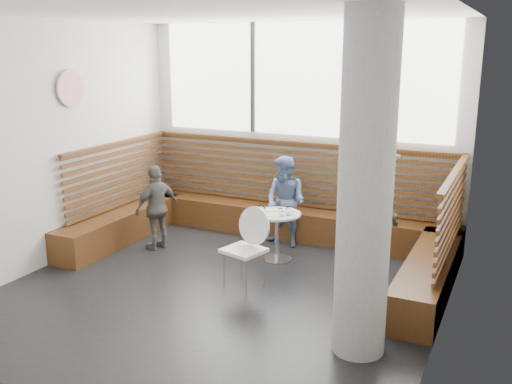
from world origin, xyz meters
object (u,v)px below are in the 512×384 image
at_px(cafe_chair, 247,241).
at_px(adult_man, 370,210).
at_px(cafe_table, 277,226).
at_px(child_left, 157,207).
at_px(child_back, 286,202).
at_px(concrete_column, 365,189).

height_order(cafe_chair, adult_man, adult_man).
relative_size(cafe_table, cafe_chair, 0.68).
distance_m(adult_man, child_left, 3.06).
height_order(adult_man, child_left, adult_man).
bearing_deg(child_left, cafe_table, 118.53).
xyz_separation_m(cafe_table, cafe_chair, (0.01, -0.95, 0.10)).
distance_m(cafe_chair, child_back, 1.57).
bearing_deg(adult_man, child_back, 79.97).
height_order(cafe_chair, child_back, child_back).
height_order(concrete_column, child_left, concrete_column).
xyz_separation_m(concrete_column, adult_man, (-0.36, 1.72, -0.70)).
distance_m(concrete_column, cafe_table, 2.74).
distance_m(cafe_table, child_left, 1.77).
xyz_separation_m(adult_man, child_left, (-3.04, -0.15, -0.29)).
distance_m(concrete_column, adult_man, 1.89).
xyz_separation_m(concrete_column, child_left, (-3.40, 1.56, -0.99)).
relative_size(cafe_chair, child_left, 0.80).
distance_m(concrete_column, child_left, 3.87).
bearing_deg(child_left, child_back, 138.10).
height_order(concrete_column, child_back, concrete_column).
bearing_deg(cafe_chair, child_back, 110.31).
distance_m(adult_man, child_back, 1.63).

